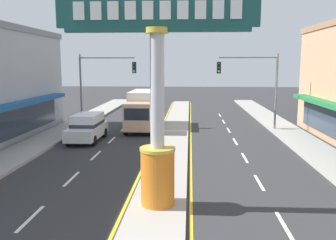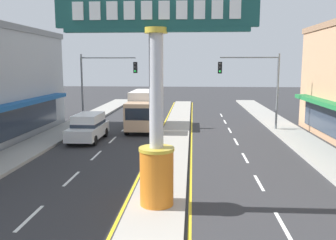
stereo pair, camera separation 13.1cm
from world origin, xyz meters
name	(u,v)px [view 1 (the left image)]	position (x,y,z in m)	size (l,w,h in m)	color
median_strip	(173,140)	(0.00, 18.00, 0.07)	(2.15, 52.00, 0.14)	#A39E93
sidewalk_left	(38,144)	(-8.95, 16.00, 0.09)	(2.54, 60.00, 0.18)	#9E9B93
sidewalk_right	(312,148)	(8.95, 16.00, 0.09)	(2.54, 60.00, 0.18)	#9E9B93
lane_markings	(172,145)	(0.00, 16.65, 0.00)	(8.89, 52.00, 0.01)	silver
district_sign	(157,103)	(0.00, 6.04, 3.96)	(7.09, 1.32, 7.77)	orange
traffic_light_left_side	(101,78)	(-6.31, 23.09, 4.25)	(4.86, 0.46, 6.20)	slate
traffic_light_right_side	(254,78)	(6.31, 22.32, 4.25)	(4.86, 0.46, 6.20)	slate
suv_near_right_lane	(87,127)	(-6.03, 17.67, 0.98)	(2.01, 4.62, 1.90)	white
box_truck_near_left_lane	(143,109)	(-2.72, 22.69, 1.69)	(2.29, 6.91, 3.12)	tan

